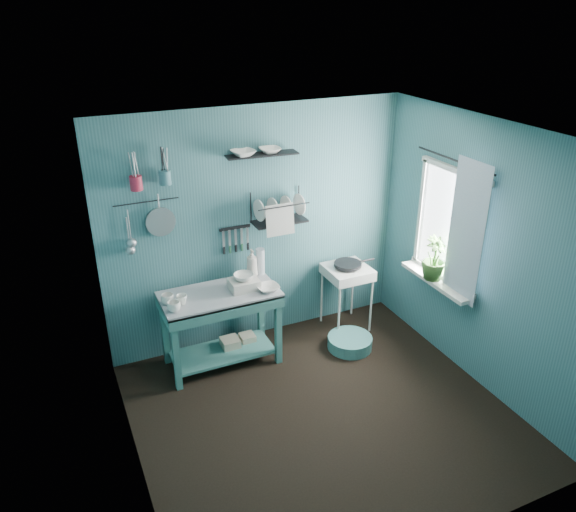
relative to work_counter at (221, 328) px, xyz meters
name	(u,v)px	position (x,y,z in m)	size (l,w,h in m)	color
floor	(322,414)	(0.56, -1.13, -0.40)	(3.20, 3.20, 0.00)	black
ceiling	(331,138)	(0.56, -1.13, 2.10)	(3.20, 3.20, 0.00)	silver
wall_back	(257,228)	(0.56, 0.37, 0.85)	(3.20, 3.20, 0.00)	#326067
wall_front	(447,404)	(0.56, -2.63, 0.85)	(3.20, 3.20, 0.00)	#326067
wall_left	(123,338)	(-1.04, -1.13, 0.85)	(3.00, 3.00, 0.00)	#326067
wall_right	(481,257)	(2.16, -1.13, 0.85)	(3.00, 3.00, 0.00)	#326067
work_counter	(221,328)	(0.00, 0.00, 0.00)	(1.14, 0.57, 0.80)	#36716C
mug_left	(174,307)	(-0.48, -0.16, 0.45)	(0.12, 0.12, 0.10)	white
mug_mid	(182,300)	(-0.38, -0.06, 0.45)	(0.10, 0.10, 0.09)	white
mug_right	(168,299)	(-0.50, 0.00, 0.45)	(0.12, 0.12, 0.10)	white
wash_tub	(244,284)	(0.25, -0.02, 0.45)	(0.28, 0.22, 0.10)	beige
tub_bowl	(244,277)	(0.25, -0.02, 0.53)	(0.20, 0.20, 0.06)	white
soap_bottle	(252,263)	(0.42, 0.20, 0.55)	(0.12, 0.12, 0.30)	beige
water_bottle	(260,261)	(0.52, 0.22, 0.54)	(0.09, 0.09, 0.28)	silver
counter_bowl	(268,288)	(0.45, -0.15, 0.43)	(0.22, 0.22, 0.05)	white
hotplate_stand	(346,297)	(1.48, 0.09, -0.03)	(0.46, 0.46, 0.74)	silver
frying_pan	(348,264)	(1.48, 0.09, 0.37)	(0.30, 0.30, 0.04)	black
knife_strip	(235,228)	(0.30, 0.34, 0.90)	(0.32, 0.02, 0.03)	black
dish_rack	(279,207)	(0.75, 0.24, 1.09)	(0.55, 0.24, 0.32)	black
upper_shelf	(262,155)	(0.58, 0.27, 1.64)	(0.70, 0.18, 0.01)	black
shelf_bowl_left	(243,152)	(0.39, 0.27, 1.68)	(0.22, 0.22, 0.05)	white
shelf_bowl_right	(270,154)	(0.67, 0.27, 1.63)	(0.21, 0.21, 0.05)	white
utensil_cup_magenta	(136,183)	(-0.62, 0.29, 1.51)	(0.11, 0.11, 0.13)	#B22039
utensil_cup_teal	(165,178)	(-0.36, 0.29, 1.52)	(0.11, 0.11, 0.13)	#386975
colander	(161,222)	(-0.43, 0.32, 1.09)	(0.28, 0.28, 0.03)	#A8ABB0
ladle_outer	(129,225)	(-0.72, 0.33, 1.11)	(0.01, 0.01, 0.30)	#A8ABB0
ladle_inner	(128,232)	(-0.73, 0.33, 1.04)	(0.01, 0.01, 0.30)	#A8ABB0
hook_rail	(146,202)	(-0.54, 0.34, 1.30)	(0.01, 0.01, 0.60)	black
window_glass	(450,225)	(2.14, -0.68, 1.00)	(1.10, 1.10, 0.00)	white
windowsill	(436,281)	(2.06, -0.68, 0.41)	(0.16, 0.95, 0.04)	silver
curtain	(466,233)	(2.08, -0.98, 1.05)	(1.35, 1.35, 0.00)	silver
curtain_rod	(454,160)	(2.10, -0.68, 1.65)	(0.02, 0.02, 1.05)	black
potted_plant	(435,258)	(2.04, -0.64, 0.65)	(0.25, 0.25, 0.45)	#325B24
storage_tin_large	(230,348)	(0.10, 0.05, -0.29)	(0.18, 0.18, 0.22)	tan
storage_tin_small	(248,343)	(0.30, 0.08, -0.30)	(0.15, 0.15, 0.20)	tan
floor_basin	(350,342)	(1.31, -0.31, -0.34)	(0.47, 0.47, 0.13)	teal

